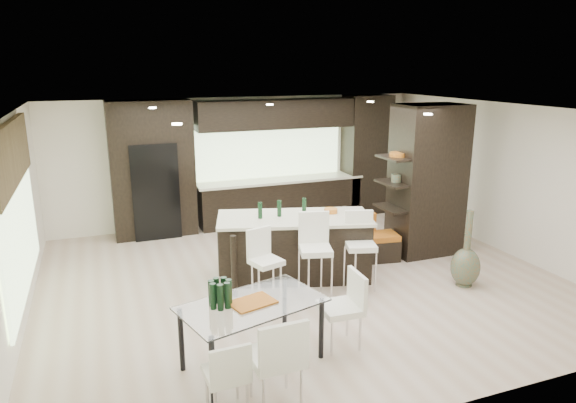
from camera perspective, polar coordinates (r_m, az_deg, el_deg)
name	(u,v)px	position (r m, az deg, el deg)	size (l,w,h in m)	color
ground	(301,279)	(8.39, 1.47, -8.61)	(8.00, 8.00, 0.00)	#C8AE98
back_wall	(241,160)	(11.19, -5.29, 4.58)	(8.00, 0.02, 2.70)	white
left_wall	(13,226)	(7.47, -28.22, -2.43)	(0.02, 7.00, 2.70)	white
right_wall	(505,179)	(10.12, 23.00, 2.34)	(0.02, 7.00, 2.70)	white
ceiling	(302,110)	(7.72, 1.60, 10.10)	(8.00, 7.00, 0.02)	white
window_left	(19,222)	(7.65, -27.76, -1.99)	(0.04, 3.20, 1.90)	#B2D199
window_back	(267,150)	(11.29, -2.31, 5.75)	(3.40, 0.04, 1.20)	#B2D199
stone_accent	(12,154)	(7.46, -28.36, 4.67)	(0.08, 3.00, 0.80)	brown
ceiling_spots	(296,110)	(7.95, 0.91, 10.10)	(4.00, 3.00, 0.02)	white
back_cabinetry	(267,161)	(11.02, -2.31, 4.47)	(6.80, 0.68, 2.70)	black
refrigerator	(154,189)	(10.56, -14.65, 1.31)	(0.90, 0.68, 1.90)	black
partition_column	(427,180)	(9.54, 15.22, 2.30)	(1.20, 0.80, 2.70)	black
kitchen_island	(294,247)	(8.32, 0.69, -5.03)	(2.44, 1.05, 1.02)	black
stool_left	(266,275)	(7.39, -2.42, -8.18)	(0.40, 0.40, 0.90)	white
stool_mid	(315,265)	(7.59, 3.05, -7.04)	(0.45, 0.45, 1.03)	white
stool_right	(360,259)	(7.92, 8.01, -6.39)	(0.43, 0.43, 0.98)	white
bench	(363,248)	(9.15, 8.36, -5.10)	(1.24, 0.48, 0.48)	black
floor_vase	(467,249)	(8.40, 19.27, -4.96)	(0.45, 0.45, 1.22)	#4C533C
dining_table	(253,334)	(6.06, -3.93, -14.45)	(1.59, 0.89, 0.76)	white
chair_near	(275,363)	(5.38, -1.41, -17.50)	(0.50, 0.50, 0.93)	white
chair_far	(226,378)	(5.35, -6.89, -18.94)	(0.41, 0.41, 0.76)	white
chair_end	(340,313)	(6.40, 5.82, -12.26)	(0.47, 0.47, 0.87)	white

